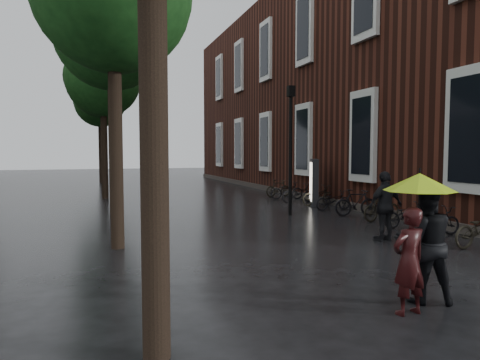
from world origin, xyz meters
name	(u,v)px	position (x,y,z in m)	size (l,w,h in m)	color
brick_building	(347,94)	(10.47, 19.46, 5.99)	(10.20, 33.20, 12.00)	#38160F
street_trees	(106,61)	(-3.99, 15.91, 6.34)	(4.33, 34.03, 8.91)	black
person_burgundy	(409,261)	(-0.34, 1.14, 0.79)	(0.58, 0.38, 1.58)	black
person_black	(424,243)	(0.25, 1.48, 0.95)	(0.92, 0.72, 1.89)	black
lime_umbrella	(419,182)	(0.05, 1.40, 1.91)	(1.08, 1.08, 1.59)	black
pedestrian_walking	(385,206)	(2.71, 5.60, 0.93)	(1.09, 0.45, 1.86)	black
parked_bicycles	(344,202)	(4.58, 10.49, 0.45)	(2.15, 13.46, 1.00)	black
ad_lightbox	(314,182)	(4.62, 12.94, 1.04)	(0.31, 1.37, 2.06)	black
lamp_post	(291,137)	(2.35, 10.65, 2.92)	(0.25, 0.25, 4.82)	black
cycle_sign	(114,168)	(-3.70, 17.07, 1.62)	(0.13, 0.45, 2.46)	#262628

